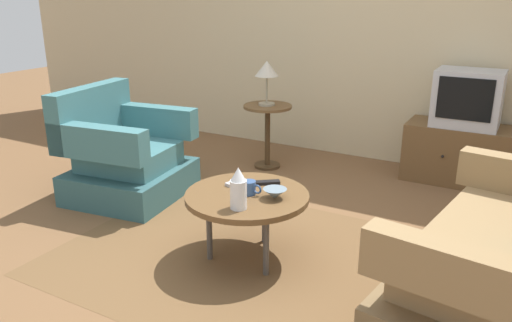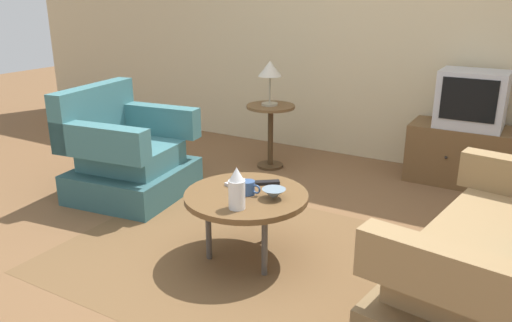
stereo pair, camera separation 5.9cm
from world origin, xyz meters
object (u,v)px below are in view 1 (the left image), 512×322
(side_table, at_px, (268,123))
(television, at_px, (468,98))
(tv_remote_dark, at_px, (268,182))
(armchair, at_px, (124,158))
(mug, at_px, (249,188))
(table_lamp, at_px, (267,71))
(tv_stand, at_px, (460,154))
(vase, at_px, (238,189))
(tv_remote_silver, at_px, (236,182))
(coffee_table, at_px, (247,199))
(bowl, at_px, (275,194))

(side_table, height_order, television, television)
(television, relative_size, tv_remote_dark, 3.50)
(armchair, distance_m, tv_remote_dark, 1.44)
(mug, bearing_deg, table_lamp, 114.67)
(tv_stand, height_order, tv_remote_dark, tv_stand)
(television, height_order, vase, television)
(table_lamp, distance_m, mug, 1.79)
(side_table, height_order, tv_remote_dark, side_table)
(tv_remote_silver, bearing_deg, side_table, 36.82)
(tv_remote_silver, bearing_deg, vase, -129.90)
(side_table, relative_size, tv_remote_silver, 3.92)
(coffee_table, height_order, tv_stand, tv_stand)
(armchair, distance_m, table_lamp, 1.47)
(television, relative_size, vase, 2.16)
(vase, xyz_separation_m, tv_remote_silver, (-0.21, 0.31, -0.11))
(armchair, xyz_separation_m, tv_remote_silver, (1.24, -0.31, 0.13))
(coffee_table, xyz_separation_m, vase, (0.07, -0.21, 0.15))
(mug, bearing_deg, coffee_table, 176.14)
(bowl, bearing_deg, side_table, 119.34)
(table_lamp, xyz_separation_m, tv_remote_silver, (0.56, -1.47, -0.46))
(television, bearing_deg, vase, -111.11)
(side_table, bearing_deg, mug, -65.64)
(table_lamp, bearing_deg, tv_remote_dark, -61.64)
(armchair, height_order, mug, armchair)
(table_lamp, height_order, vase, table_lamp)
(coffee_table, height_order, tv_remote_silver, tv_remote_silver)
(armchair, distance_m, tv_remote_silver, 1.29)
(coffee_table, relative_size, tv_stand, 0.82)
(coffee_table, distance_m, table_lamp, 1.80)
(tv_remote_silver, bearing_deg, coffee_table, -110.06)
(television, relative_size, bowl, 3.73)
(coffee_table, relative_size, television, 1.43)
(television, distance_m, tv_remote_silver, 2.23)
(armchair, height_order, tv_remote_silver, armchair)
(mug, bearing_deg, vase, -76.21)
(tv_remote_dark, relative_size, tv_remote_silver, 0.99)
(tv_stand, bearing_deg, table_lamp, -163.90)
(side_table, bearing_deg, bowl, -60.66)
(side_table, bearing_deg, tv_remote_silver, -69.36)
(vase, xyz_separation_m, mug, (-0.05, 0.21, -0.07))
(side_table, bearing_deg, vase, -66.80)
(television, xyz_separation_m, mug, (-0.92, -2.04, -0.27))
(armchair, relative_size, coffee_table, 1.28)
(side_table, bearing_deg, table_lamp, -153.46)
(armchair, xyz_separation_m, mug, (1.40, -0.42, 0.16))
(side_table, xyz_separation_m, television, (1.63, 0.46, 0.32))
(coffee_table, bearing_deg, television, 65.33)
(tv_remote_dark, distance_m, tv_remote_silver, 0.20)
(side_table, bearing_deg, tv_stand, 16.04)
(television, relative_size, tv_remote_silver, 3.46)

